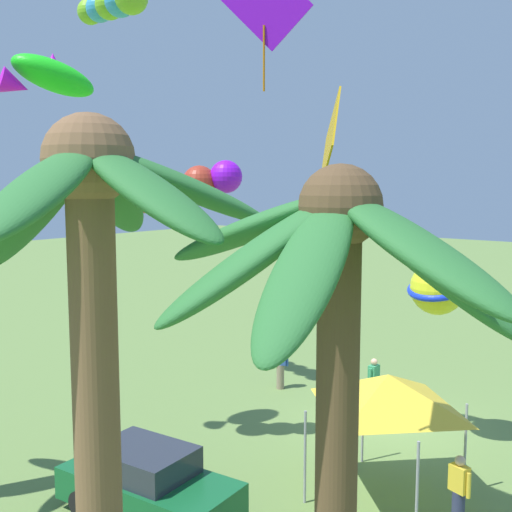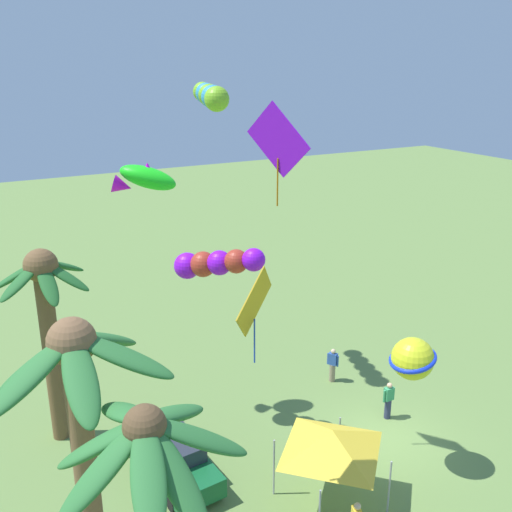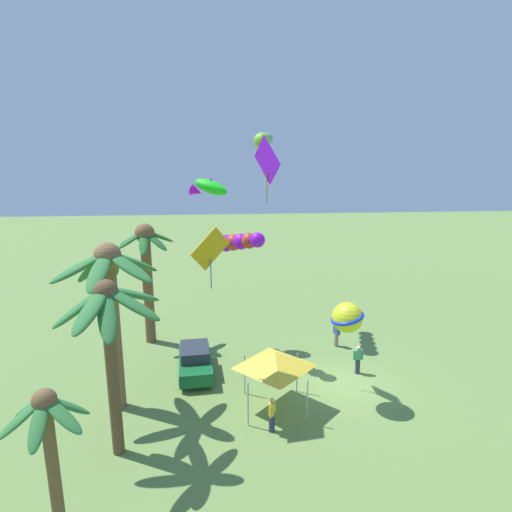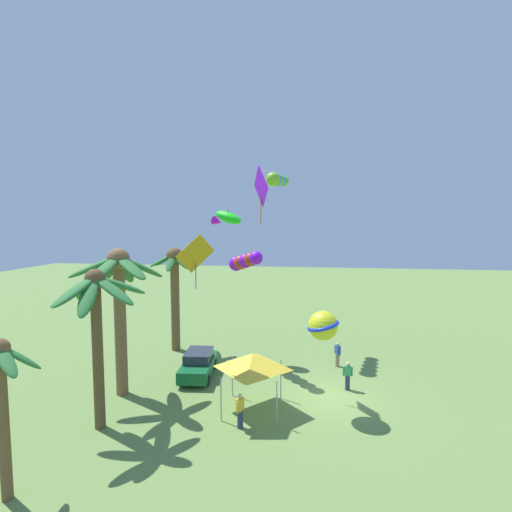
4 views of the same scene
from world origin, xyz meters
TOP-DOWN VIEW (x-y plane):
  - ground_plane at (0.00, 0.00)m, footprint 120.00×120.00m
  - palm_tree_0 at (-4.54, 10.54)m, footprint 4.47×4.17m
  - palm_tree_1 at (-9.05, 11.20)m, footprint 2.53×2.50m
  - palm_tree_2 at (-1.24, 11.22)m, footprint 4.62×4.65m
  - palm_tree_3 at (5.96, 10.81)m, footprint 3.43×3.48m
  - parked_car_0 at (1.64, 7.80)m, footprint 4.03×2.03m
  - spectator_0 at (0.95, -0.94)m, footprint 0.26×0.55m
  - spectator_1 at (4.34, -0.65)m, footprint 0.49×0.39m
  - spectator_2 at (-3.68, 4.26)m, footprint 0.52×0.34m
  - festival_tent at (-1.92, 3.95)m, footprint 2.86×2.86m
  - kite_tube_0 at (7.58, 3.53)m, footprint 3.52×1.45m
  - kite_fish_1 at (5.94, 6.94)m, footprint 1.76×2.57m
  - kite_ball_2 at (-1.60, 0.55)m, footprint 1.75×1.75m
  - kite_diamond_3 at (-2.05, 6.74)m, footprint 1.14×1.64m
  - kite_tube_4 at (3.57, 5.30)m, footprint 2.99×2.51m
  - kite_diamond_5 at (1.50, 3.99)m, footprint 2.13×1.07m

SIDE VIEW (x-z plane):
  - ground_plane at x=0.00m, z-range 0.00..0.00m
  - parked_car_0 at x=1.64m, z-range 0.00..1.51m
  - spectator_0 at x=0.95m, z-range 0.02..1.61m
  - spectator_1 at x=4.34m, z-range 0.02..1.61m
  - spectator_2 at x=-3.68m, z-range 0.02..1.61m
  - festival_tent at x=-1.92m, z-range 1.04..3.89m
  - palm_tree_1 at x=-9.05m, z-range 1.24..6.75m
  - kite_ball_2 at x=-1.60m, z-range 3.57..5.00m
  - palm_tree_3 at x=5.96m, z-range 1.49..9.01m
  - palm_tree_0 at x=-4.54m, z-range 1.95..9.18m
  - palm_tree_2 at x=-1.24m, z-range 1.87..9.79m
  - kite_tube_4 at x=3.57m, z-range 6.09..7.58m
  - kite_diamond_3 at x=-2.05m, z-range 6.35..9.07m
  - kite_fish_1 at x=5.94m, z-range 8.93..10.29m
  - kite_diamond_5 at x=1.50m, z-range 9.62..12.90m
  - kite_tube_0 at x=7.58m, z-range 11.82..12.85m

